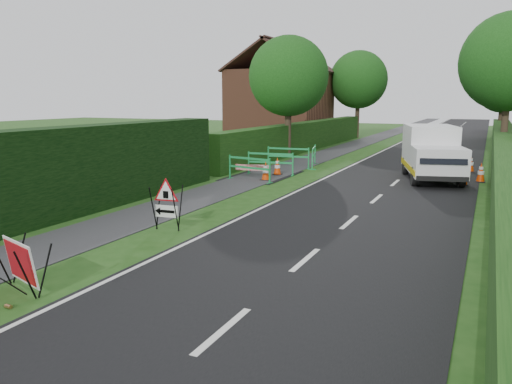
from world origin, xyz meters
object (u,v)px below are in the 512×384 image
(triangle_sign, at_px, (165,200))
(works_van, at_px, (432,152))
(red_rect_sign, at_px, (20,263))
(hatchback_car, at_px, (437,138))

(triangle_sign, relative_size, works_van, 0.22)
(red_rect_sign, bearing_deg, triangle_sign, 109.28)
(red_rect_sign, bearing_deg, hatchback_car, 100.19)
(works_van, bearing_deg, triangle_sign, -129.41)
(triangle_sign, height_order, hatchback_car, hatchback_car)
(red_rect_sign, relative_size, hatchback_car, 0.30)
(red_rect_sign, bearing_deg, works_van, 89.94)
(works_van, xyz_separation_m, hatchback_car, (-1.12, 13.99, -0.47))
(red_rect_sign, distance_m, hatchback_car, 29.86)
(works_van, distance_m, hatchback_car, 14.04)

